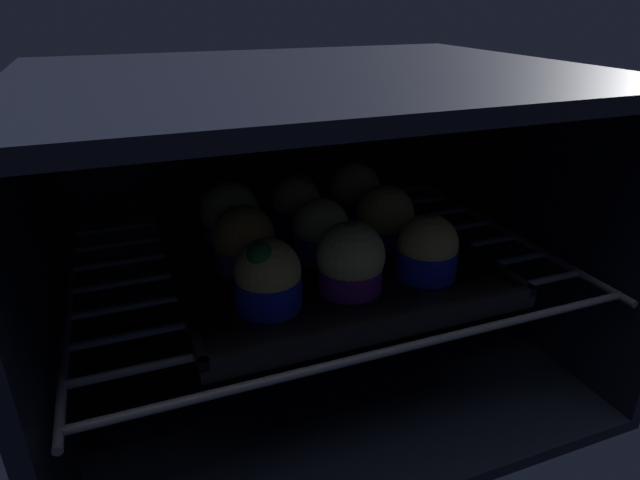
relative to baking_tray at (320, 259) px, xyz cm
name	(u,v)px	position (x,y,z in cm)	size (l,w,h in cm)	color
oven_cavity	(303,222)	(0.00, 5.82, 2.32)	(59.00, 47.00, 37.00)	black
oven_rack	(315,261)	(0.00, 1.58, -1.08)	(54.80, 42.00, 0.80)	#444756
baking_tray	(320,259)	(0.00, 0.00, 0.00)	(33.06, 33.06, 2.20)	black
muffin_row0_col0	(268,277)	(-8.62, -8.66, 3.62)	(6.41, 6.41, 7.20)	#1928B7
muffin_row0_col1	(348,261)	(-0.25, -8.40, 3.70)	(6.91, 6.91, 7.37)	#7A238C
muffin_row0_col2	(427,250)	(8.71, -8.56, 3.47)	(6.41, 6.41, 6.99)	#1928B7
muffin_row1_col0	(244,240)	(-8.72, 0.21, 3.65)	(6.79, 6.79, 7.05)	#7A238C
muffin_row1_col1	(324,231)	(0.40, -0.24, 3.48)	(6.41, 6.41, 6.84)	#1928B7
muffin_row1_col2	(385,219)	(8.26, 0.19, 3.70)	(6.92, 6.92, 7.19)	#1928B7
muffin_row2_col0	(230,215)	(-8.49, 8.25, 3.60)	(7.05, 7.05, 7.17)	#1928B7
muffin_row2_col1	(297,205)	(0.15, 8.37, 3.59)	(6.41, 6.41, 7.23)	#1928B7
muffin_row2_col2	(354,193)	(8.15, 8.66, 4.08)	(6.61, 6.61, 7.78)	#1928B7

